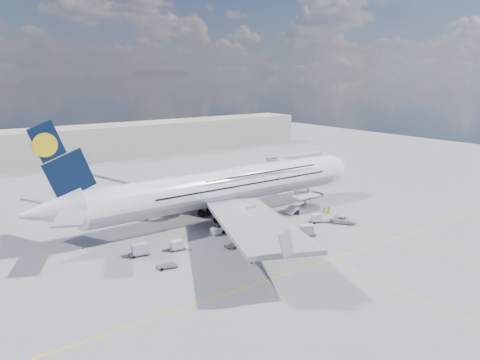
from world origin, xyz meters
TOP-DOWN VIEW (x-y plane):
  - ground at (0.00, 0.00)m, footprint 300.00×300.00m
  - taxi_line_main at (0.00, 0.00)m, footprint 0.25×220.00m
  - taxi_line_cross at (0.00, -20.00)m, footprint 120.00×0.25m
  - taxi_line_diag at (14.00, 10.00)m, footprint 14.16×99.06m
  - airliner at (0.26, 10.00)m, footprint 77.26×79.15m
  - jet_bridge at (29.81, 20.94)m, footprint 18.80×12.10m
  - cargo_loader at (16.82, 2.89)m, footprint 8.53×3.20m
  - terminal at (0.00, 95.00)m, footprint 180.00×16.00m
  - tree_line at (40.00, 140.00)m, footprint 160.00×6.00m
  - dolly_row_a at (-24.24, 0.55)m, footprint 3.61×2.43m
  - dolly_row_b at (-9.17, -5.58)m, footprint 3.12×2.41m
  - dolly_row_c at (-17.89, -1.02)m, footprint 2.91×1.75m
  - dolly_back at (-22.84, -6.83)m, footprint 3.56×2.54m
  - dolly_nose_far at (5.61, -9.15)m, footprint 3.91×3.26m
  - dolly_nose_near at (13.15, -4.44)m, footprint 3.09×2.24m
  - baggage_tug at (-7.38, 1.84)m, footprint 3.10×1.94m
  - catering_truck_inner at (-12.88, 19.56)m, footprint 7.65×4.29m
  - catering_truck_outer at (-24.01, 37.72)m, footprint 6.31×3.73m
  - service_van at (17.26, -8.08)m, footprint 5.34×6.05m
  - crew_nose at (25.47, 15.23)m, footprint 0.69×0.56m
  - crew_loader at (18.57, -1.57)m, footprint 0.95×0.83m
  - crew_wing at (-9.91, -11.53)m, footprint 0.62×1.01m
  - crew_van at (20.06, -1.47)m, footprint 0.84×0.99m
  - crew_tug at (3.75, -6.90)m, footprint 1.39×0.92m
  - cone_nose at (27.23, 17.18)m, footprint 0.48×0.48m
  - cone_wing_left_inner at (-5.85, 30.33)m, footprint 0.44×0.44m
  - cone_wing_left_outer at (-5.35, 29.34)m, footprint 0.44×0.44m
  - cone_wing_right_inner at (-8.65, -11.28)m, footprint 0.44×0.44m
  - cone_wing_right_outer at (-10.94, -13.43)m, footprint 0.49×0.49m
  - cone_tail at (-31.00, 9.40)m, footprint 0.38×0.38m

SIDE VIEW (x-z plane):
  - ground at x=0.00m, z-range 0.00..0.00m
  - taxi_line_main at x=0.00m, z-range 0.00..0.01m
  - taxi_line_cross at x=0.00m, z-range 0.00..0.01m
  - taxi_line_diag at x=14.00m, z-range 0.00..0.01m
  - cone_tail at x=-31.00m, z-range -0.01..0.47m
  - cone_wing_left_outer at x=-5.35m, z-range -0.01..0.55m
  - cone_wing_left_inner at x=-5.85m, z-range -0.01..0.55m
  - cone_wing_right_inner at x=-8.65m, z-range -0.01..0.56m
  - cone_nose at x=27.23m, z-range -0.01..0.60m
  - cone_wing_right_outer at x=-10.94m, z-range -0.01..0.61m
  - dolly_row_b at x=-9.17m, z-range 0.11..0.52m
  - dolly_back at x=-22.84m, z-range 0.13..0.60m
  - service_van at x=17.26m, z-range 0.00..1.55m
  - baggage_tug at x=-7.38m, z-range -0.11..1.69m
  - crew_wing at x=-9.91m, z-range 0.00..1.60m
  - crew_nose at x=25.47m, z-range 0.00..1.64m
  - crew_loader at x=18.57m, z-range 0.00..1.67m
  - crew_van at x=20.06m, z-range 0.00..1.73m
  - dolly_row_c at x=-17.89m, z-range 0.07..1.82m
  - dolly_nose_near at x=13.15m, z-range 0.07..1.83m
  - crew_tug at x=3.75m, z-range 0.00..2.00m
  - dolly_row_a at x=-24.24m, z-range 0.08..2.17m
  - dolly_nose_far at x=5.61m, z-range 0.08..2.27m
  - cargo_loader at x=16.82m, z-range -0.59..3.09m
  - catering_truck_outer at x=-24.01m, z-range -0.13..3.40m
  - catering_truck_inner at x=-12.88m, z-range -0.12..4.18m
  - tree_line at x=40.00m, z-range 0.00..8.00m
  - terminal at x=0.00m, z-range 0.00..12.00m
  - jet_bridge at x=29.81m, z-range 2.60..11.10m
  - airliner at x=0.26m, z-range -4.98..18.72m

